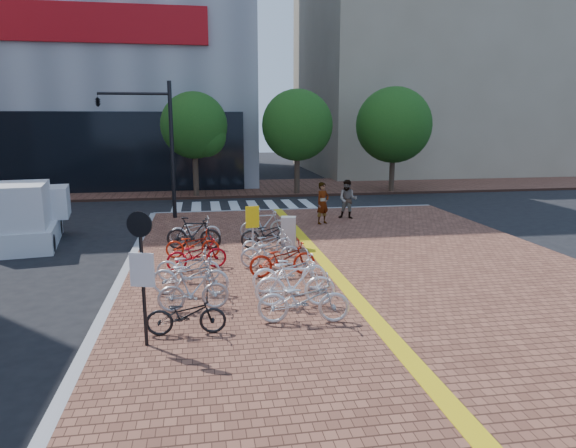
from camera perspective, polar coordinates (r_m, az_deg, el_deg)
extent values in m
plane|color=black|center=(13.67, -2.02, -7.70)|extent=(120.00, 120.00, 0.00)
cube|color=brown|center=(10.11, 19.85, -15.12)|extent=(14.00, 34.00, 0.15)
cube|color=gold|center=(9.65, 14.50, -15.57)|extent=(0.40, 34.00, 0.01)
cube|color=gray|center=(9.26, -24.05, -18.06)|extent=(0.25, 34.00, 0.15)
cube|color=gray|center=(25.62, 1.06, 1.55)|extent=(14.00, 0.25, 0.15)
cube|color=brown|center=(34.13, -6.73, 3.95)|extent=(70.00, 8.00, 0.15)
cube|color=gray|center=(49.15, 14.64, 16.37)|extent=(20.00, 18.00, 18.00)
cube|color=silver|center=(27.21, -12.26, 1.72)|extent=(0.50, 4.00, 0.01)
cube|color=silver|center=(27.18, -10.16, 1.79)|extent=(0.50, 4.00, 0.01)
cube|color=silver|center=(27.18, -8.05, 1.86)|extent=(0.50, 4.00, 0.01)
cube|color=silver|center=(27.23, -5.94, 1.93)|extent=(0.50, 4.00, 0.01)
cube|color=silver|center=(27.31, -3.85, 1.99)|extent=(0.50, 4.00, 0.01)
cube|color=silver|center=(27.42, -1.77, 2.05)|extent=(0.50, 4.00, 0.01)
cube|color=silver|center=(27.58, 0.29, 2.11)|extent=(0.50, 4.00, 0.01)
cube|color=silver|center=(27.76, 2.33, 2.16)|extent=(0.50, 4.00, 0.01)
cylinder|color=#38281E|center=(30.46, -10.21, 5.56)|extent=(0.32, 0.32, 2.60)
sphere|color=#194714|center=(30.31, -10.40, 10.73)|extent=(3.80, 3.80, 3.80)
sphere|color=#194714|center=(30.02, -9.20, 9.62)|extent=(2.40, 2.40, 2.40)
cylinder|color=#38281E|center=(30.98, 1.01, 5.83)|extent=(0.32, 0.32, 2.60)
sphere|color=#194714|center=(30.83, 1.02, 10.92)|extent=(4.20, 4.20, 4.20)
sphere|color=#194714|center=(30.67, 2.24, 9.79)|extent=(2.40, 2.40, 2.40)
cylinder|color=#38281E|center=(32.62, 11.48, 5.89)|extent=(0.32, 0.32, 2.60)
sphere|color=#194714|center=(32.48, 11.67, 10.72)|extent=(4.60, 4.60, 4.60)
sphere|color=#194714|center=(32.43, 12.82, 9.61)|extent=(2.40, 2.40, 2.40)
imported|color=black|center=(10.88, -11.26, -9.82)|extent=(1.65, 0.64, 0.86)
imported|color=#A3A3A7|center=(12.11, -10.48, -7.24)|extent=(1.66, 0.57, 0.98)
imported|color=#B6B6BB|center=(13.20, -10.83, -5.58)|extent=(2.05, 1.03, 1.03)
imported|color=silver|center=(14.30, -11.02, -4.51)|extent=(1.80, 0.85, 0.91)
imported|color=#AB0C17|center=(15.36, -10.12, -3.31)|extent=(1.87, 0.98, 0.94)
imported|color=red|center=(16.67, -10.56, -2.22)|extent=(1.74, 0.69, 0.90)
imported|color=black|center=(17.70, -10.44, -1.04)|extent=(1.95, 0.91, 1.13)
imported|color=silver|center=(18.61, -10.32, -0.69)|extent=(1.86, 0.75, 0.96)
imported|color=silver|center=(11.24, 1.74, -8.36)|extent=(2.07, 0.94, 1.05)
imported|color=white|center=(12.14, 0.80, -6.60)|extent=(1.96, 0.76, 1.15)
imported|color=white|center=(13.23, 0.16, -5.33)|extent=(2.01, 0.84, 1.03)
imported|color=#A01B0B|center=(14.50, -0.61, -3.86)|extent=(1.97, 0.85, 1.01)
imported|color=#AFAFB4|center=(15.42, -1.97, -3.03)|extent=(1.85, 0.72, 0.96)
imported|color=silver|center=(16.59, -2.30, -2.09)|extent=(1.78, 0.82, 0.90)
imported|color=black|center=(17.75, -2.22, -1.01)|extent=(1.98, 0.85, 1.01)
imported|color=#A4A4A8|center=(18.93, -2.65, -0.08)|extent=(1.90, 0.74, 1.11)
imported|color=gray|center=(21.80, 3.88, 2.33)|extent=(0.77, 0.70, 1.78)
imported|color=#4F5264|center=(23.06, 6.66, 2.74)|extent=(1.04, 0.95, 1.74)
cube|color=#B6B6BB|center=(17.65, 0.05, -0.93)|extent=(0.57, 0.47, 1.09)
cylinder|color=#B7B7BC|center=(16.67, -3.95, -0.83)|extent=(0.07, 0.07, 1.59)
cube|color=yellow|center=(16.54, -3.96, 0.78)|extent=(0.44, 0.12, 0.71)
cylinder|color=black|center=(10.26, -15.81, -6.03)|extent=(0.09, 0.09, 2.66)
cylinder|color=black|center=(9.94, -16.19, -0.03)|extent=(0.48, 0.19, 0.50)
cube|color=silver|center=(10.15, -15.91, -4.93)|extent=(0.47, 0.19, 0.66)
cylinder|color=black|center=(23.51, -12.75, 7.93)|extent=(0.18, 0.18, 6.01)
cylinder|color=black|center=(23.62, -16.77, 13.71)|extent=(3.00, 0.12, 0.12)
imported|color=black|center=(23.83, -20.40, 12.74)|extent=(0.26, 1.24, 0.50)
cube|color=silver|center=(20.96, -26.52, -0.99)|extent=(2.34, 4.27, 0.81)
cube|color=silver|center=(21.94, -26.36, 2.16)|extent=(1.96, 1.96, 1.17)
cube|color=silver|center=(20.07, -27.06, 1.72)|extent=(2.18, 2.77, 1.62)
cylinder|color=black|center=(22.49, -27.96, -0.58)|extent=(0.30, 0.65, 0.63)
cylinder|color=black|center=(19.72, -29.21, -2.24)|extent=(0.30, 0.65, 0.63)
cylinder|color=black|center=(22.29, -24.09, -0.34)|extent=(0.30, 0.65, 0.63)
cylinder|color=black|center=(19.49, -24.80, -1.98)|extent=(0.30, 0.65, 0.63)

